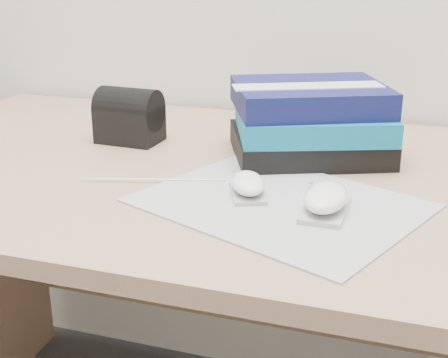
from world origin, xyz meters
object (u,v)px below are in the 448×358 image
(book_stack, at_px, (310,121))
(pouch, at_px, (129,116))
(desk, at_px, (285,278))
(mouse_rear, at_px, (248,185))
(mouse_front, at_px, (326,199))

(book_stack, distance_m, pouch, 0.36)
(desk, relative_size, mouse_rear, 15.45)
(mouse_rear, distance_m, mouse_front, 0.13)
(mouse_rear, bearing_deg, book_stack, 77.60)
(mouse_front, bearing_deg, mouse_rear, 166.43)
(book_stack, xyz_separation_m, pouch, (-0.35, -0.02, -0.01))
(mouse_rear, bearing_deg, pouch, 144.92)
(mouse_front, distance_m, pouch, 0.49)
(desk, height_order, mouse_rear, mouse_rear)
(book_stack, height_order, pouch, book_stack)
(mouse_front, bearing_deg, book_stack, 105.54)
(mouse_front, xyz_separation_m, book_stack, (-0.07, 0.26, 0.04))
(desk, relative_size, mouse_front, 14.37)
(mouse_rear, relative_size, book_stack, 0.31)
(desk, height_order, pouch, pouch)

